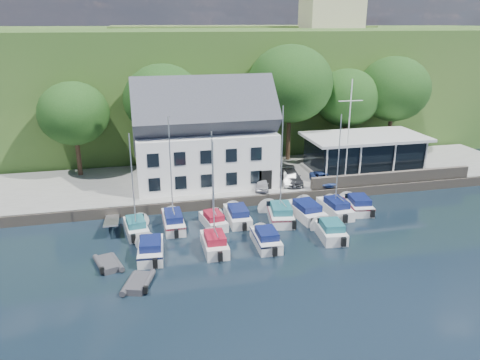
{
  "coord_description": "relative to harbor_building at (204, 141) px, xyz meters",
  "views": [
    {
      "loc": [
        -14.25,
        -30.17,
        17.1
      ],
      "look_at": [
        -4.97,
        9.0,
        3.42
      ],
      "focal_mm": 35.0,
      "sensor_mm": 36.0,
      "label": 1
    }
  ],
  "objects": [
    {
      "name": "tree_2",
      "position": [
        3.18,
        5.29,
        0.92
      ],
      "size": [
        7.72,
        7.72,
        10.55
      ],
      "primitive_type": null,
      "color": "black",
      "rests_on": "quay"
    },
    {
      "name": "boat_r1_1",
      "position": [
        -4.28,
        -8.82,
        -0.79
      ],
      "size": [
        1.84,
        6.88,
        9.12
      ],
      "primitive_type": null,
      "rotation": [
        0.0,
        0.0,
        0.0
      ],
      "color": "silver",
      "rests_on": "ground"
    },
    {
      "name": "car_silver",
      "position": [
        5.21,
        -3.79,
        -3.78
      ],
      "size": [
        2.3,
        3.58,
        1.14
      ],
      "primitive_type": "imported",
      "rotation": [
        0.0,
        0.0,
        -0.31
      ],
      "color": "silver",
      "rests_on": "quay"
    },
    {
      "name": "tree_3",
      "position": [
        11.23,
        5.84,
        2.5
      ],
      "size": [
        10.02,
        10.02,
        13.7
      ],
      "primitive_type": null,
      "color": "black",
      "rests_on": "quay"
    },
    {
      "name": "boat_r2_0",
      "position": [
        -6.49,
        -13.88,
        -4.59
      ],
      "size": [
        2.53,
        5.98,
        1.52
      ],
      "primitive_type": null,
      "rotation": [
        0.0,
        0.0,
        -0.09
      ],
      "color": "silver",
      "rests_on": "ground"
    },
    {
      "name": "tree_4",
      "position": [
        18.79,
        6.25,
        1.03
      ],
      "size": [
        7.87,
        7.87,
        10.76
      ],
      "primitive_type": null,
      "color": "black",
      "rests_on": "quay"
    },
    {
      "name": "tree_1",
      "position": [
        -3.62,
        5.25,
        1.58
      ],
      "size": [
        8.68,
        8.68,
        11.87
      ],
      "primitive_type": null,
      "color": "black",
      "rests_on": "quay"
    },
    {
      "name": "dinghy_1",
      "position": [
        -7.57,
        -18.01,
        -5.01
      ],
      "size": [
        2.59,
        3.3,
        0.68
      ],
      "primitive_type": null,
      "rotation": [
        0.0,
        0.0,
        -0.33
      ],
      "color": "#36363B",
      "rests_on": "ground"
    },
    {
      "name": "quay_face",
      "position": [
        7.0,
        -5.5,
        -4.85
      ],
      "size": [
        60.0,
        0.3,
        1.0
      ],
      "primitive_type": "cube",
      "color": "#61594D",
      "rests_on": "ground"
    },
    {
      "name": "boat_r2_3",
      "position": [
        8.23,
        -13.95,
        -4.58
      ],
      "size": [
        2.62,
        5.69,
        1.53
      ],
      "primitive_type": null,
      "rotation": [
        0.0,
        0.0,
        -0.1
      ],
      "color": "silver",
      "rests_on": "ground"
    },
    {
      "name": "boat_r1_3",
      "position": [
        1.48,
        -8.82,
        -4.64
      ],
      "size": [
        2.09,
        6.54,
        1.42
      ],
      "primitive_type": null,
      "rotation": [
        0.0,
        0.0,
        -0.02
      ],
      "color": "silver",
      "rests_on": "ground"
    },
    {
      "name": "dinghy_0",
      "position": [
        -9.63,
        -14.76,
        -5.02
      ],
      "size": [
        2.45,
        3.2,
        0.66
      ],
      "primitive_type": null,
      "rotation": [
        0.0,
        0.0,
        0.29
      ],
      "color": "#36363B",
      "rests_on": "ground"
    },
    {
      "name": "club_pavilion",
      "position": [
        18.0,
        -0.5,
        -2.3
      ],
      "size": [
        13.2,
        7.2,
        4.1
      ],
      "primitive_type": null,
      "color": "black",
      "rests_on": "quay"
    },
    {
      "name": "car_white",
      "position": [
        8.46,
        -2.88,
        -3.76
      ],
      "size": [
        2.34,
        3.8,
        1.18
      ],
      "primitive_type": "imported",
      "rotation": [
        0.0,
        0.0,
        -0.33
      ],
      "color": "white",
      "rests_on": "quay"
    },
    {
      "name": "car_dgrey",
      "position": [
        8.71,
        -2.65,
        -3.7
      ],
      "size": [
        2.26,
        4.63,
        1.3
      ],
      "primitive_type": "imported",
      "rotation": [
        0.0,
        0.0,
        -0.1
      ],
      "color": "#292A2E",
      "rests_on": "quay"
    },
    {
      "name": "flagpole",
      "position": [
        14.24,
        -3.88,
        1.03
      ],
      "size": [
        2.58,
        0.2,
        10.77
      ],
      "primitive_type": null,
      "color": "white",
      "rests_on": "quay"
    },
    {
      "name": "gangway",
      "position": [
        -9.5,
        -7.5,
        -5.35
      ],
      "size": [
        1.2,
        6.0,
        1.4
      ],
      "primitive_type": null,
      "color": "#B8B9BD",
      "rests_on": "ground"
    },
    {
      "name": "field_patch",
      "position": [
        15.0,
        53.5,
        10.8
      ],
      "size": [
        50.0,
        30.0,
        0.3
      ],
      "primitive_type": "cube",
      "color": "olive",
      "rests_on": "hillside"
    },
    {
      "name": "boat_r1_7",
      "position": [
        13.22,
        -8.98,
        -4.62
      ],
      "size": [
        2.94,
        6.27,
        1.46
      ],
      "primitive_type": null,
      "rotation": [
        0.0,
        0.0,
        -0.14
      ],
      "color": "silver",
      "rests_on": "ground"
    },
    {
      "name": "boat_r1_5",
      "position": [
        7.82,
        -9.33,
        -4.59
      ],
      "size": [
        3.03,
        7.15,
        1.52
      ],
      "primitive_type": null,
      "rotation": [
        0.0,
        0.0,
        0.12
      ],
      "color": "silver",
      "rests_on": "ground"
    },
    {
      "name": "boat_r2_2",
      "position": [
        2.61,
        -14.09,
        -4.62
      ],
      "size": [
        2.1,
        5.88,
        1.45
      ],
      "primitive_type": null,
      "rotation": [
        0.0,
        0.0,
        -0.03
      ],
      "color": "silver",
      "rests_on": "ground"
    },
    {
      "name": "car_blue",
      "position": [
        11.88,
        -3.64,
        -3.76
      ],
      "size": [
        1.41,
        3.48,
        1.18
      ],
      "primitive_type": "imported",
      "rotation": [
        0.0,
        0.0,
        -0.01
      ],
      "color": "#2C4588",
      "rests_on": "quay"
    },
    {
      "name": "farmhouse",
      "position": [
        29.0,
        35.5,
        14.75
      ],
      "size": [
        10.4,
        7.0,
        8.2
      ],
      "primitive_type": null,
      "color": "beige",
      "rests_on": "hillside"
    },
    {
      "name": "boat_r1_4",
      "position": [
        5.29,
        -9.47,
        -0.64
      ],
      "size": [
        3.35,
        7.08,
        9.43
      ],
      "primitive_type": null,
      "rotation": [
        0.0,
        0.0,
        -0.17
      ],
      "color": "silver",
      "rests_on": "ground"
    },
    {
      "name": "harbor_building",
      "position": [
        0.0,
        0.0,
        0.0
      ],
      "size": [
        14.4,
        8.2,
        8.7
      ],
      "primitive_type": null,
      "color": "white",
      "rests_on": "quay"
    },
    {
      "name": "boat_r2_1",
      "position": [
        -1.56,
        -13.96,
        -0.75
      ],
      "size": [
        1.99,
        5.8,
        9.21
      ],
      "primitive_type": null,
      "rotation": [
        0.0,
        0.0,
        -0.01
      ],
      "color": "silver",
      "rests_on": "ground"
    },
    {
      "name": "ground",
      "position": [
        7.0,
        -16.5,
        -5.35
      ],
      "size": [
        180.0,
        180.0,
        0.0
      ],
      "primitive_type": "plane",
      "color": "black",
      "rests_on": "ground"
    },
    {
      "name": "boat_r1_2",
      "position": [
        -0.84,
        -9.44,
        -1.2
      ],
      "size": [
        2.51,
        5.39,
        8.3
      ],
      "primitive_type": null,
      "rotation": [
        0.0,
        0.0,
        0.16
      ],
      "color": "silver",
      "rests_on": "ground"
    },
    {
      "name": "boat_r1_0",
      "position": [
        -7.48,
        -9.41,
        -0.89
      ],
      "size": [
        2.51,
        5.73,
        8.92
      ],
      "primitive_type": null,
      "rotation": [
        0.0,
        0.0,
        0.12
      ],
      "color": "silver",
      "rests_on": "ground"
    },
    {
      "name": "quay",
      "position": [
        7.0,
        1.0,
        -4.85
      ],
      "size": [
        60.0,
        13.0,
        1.0
      ],
      "primitive_type": "cube",
      "color": "gray",
      "rests_on": "ground"
    },
    {
      "name": "tree_0",
      "position": [
        -13.09,
        5.28,
        0.76
      ],
      "size": [
        7.48,
        7.48,
        10.22
      ],
      "primitive_type": null,
      "color": "black",
      "rests_on": "quay"
    },
    {
      "name": "tree_5",
      "position": [
        24.96,
        6.07,
        1.71
      ],
      "size": [
        8.87,
        8.87,
        12.13
      ],
      "primitive_type": null,
      "color": "black",
      "rests_on": "quay"
    },
    {
      "name": "seawall",
      "position": [
        19.0,
        -5.1,
        -3.75
      ],
      "size": [
        18.0,
        0.5,
        1.2
      ],
      "primitive_type": "cube",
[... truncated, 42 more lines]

